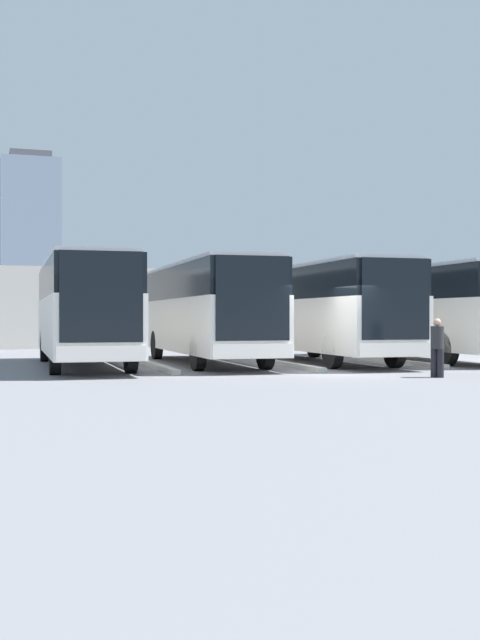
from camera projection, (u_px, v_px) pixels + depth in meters
ground_plane at (328, 373)px, 22.83m from camera, size 600.00×600.00×0.00m
bus_0 at (423, 309)px, 29.85m from camera, size 2.81×11.39×3.42m
curb_divider_0 at (395, 361)px, 27.61m from camera, size 0.48×6.75×0.15m
bus_1 at (322, 309)px, 28.33m from camera, size 2.81×11.39×3.42m
curb_divider_1 at (284, 364)px, 26.10m from camera, size 0.48×6.75×0.15m
bus_2 at (205, 309)px, 27.43m from camera, size 2.81×11.39×3.42m
curb_divider_2 at (155, 366)px, 25.20m from camera, size 0.48×6.75×0.15m
bus_3 at (83, 308)px, 25.85m from camera, size 2.81×11.39×3.42m
pedestrian at (437, 346)px, 21.21m from camera, size 0.48×0.48×1.56m
station_building at (151, 308)px, 46.51m from camera, size 43.94×12.21×4.16m
office_tower at (30, 240)px, 256.84m from camera, size 18.30×18.30×54.25m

